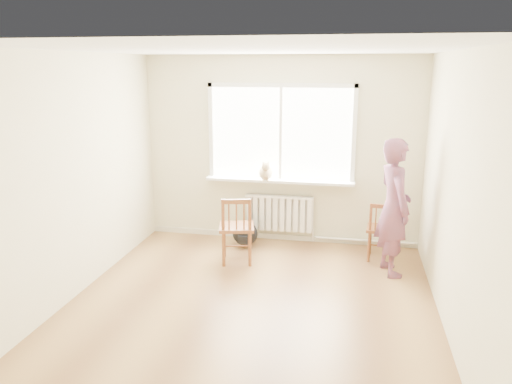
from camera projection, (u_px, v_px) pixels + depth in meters
The scene contains 13 objects.
floor at pixel (249, 308), 5.41m from camera, with size 4.50×4.50×0.00m, color #9E7441.
ceiling at pixel (248, 49), 4.74m from camera, with size 4.50×4.50×0.00m, color white.
back_wall at pixel (281, 151), 7.21m from camera, with size 4.00×0.01×2.70m, color beige.
window at pixel (281, 129), 7.11m from camera, with size 2.12×0.05×1.42m.
windowsill at pixel (279, 181), 7.21m from camera, with size 2.15×0.22×0.04m, color white.
radiator at pixel (279, 213), 7.35m from camera, with size 1.00×0.12×0.55m.
heating_pipe at pixel (364, 241), 7.24m from camera, with size 0.04×0.04×1.40m, color silver.
baseboard at pixel (280, 237), 7.52m from camera, with size 4.00×0.03×0.08m, color beige.
chair_left at pixel (237, 230), 6.53m from camera, with size 0.53×0.52×0.91m.
chair_right at pixel (382, 231), 6.63m from camera, with size 0.43×0.41×0.81m.
person at pixel (394, 207), 6.12m from camera, with size 0.63×0.41×1.71m, color #B13B52.
cat at pixel (266, 172), 7.13m from camera, with size 0.24×0.45×0.31m.
backpack at pixel (245, 233), 7.23m from camera, with size 0.37×0.28×0.37m, color black.
Camera 1 is at (1.02, -4.82, 2.56)m, focal length 35.00 mm.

